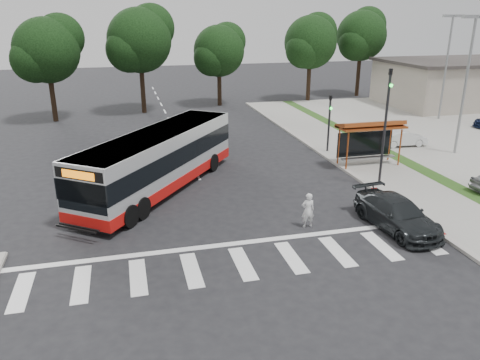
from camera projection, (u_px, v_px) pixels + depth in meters
name	position (u px, v px, depth m)	size (l,w,h in m)	color
ground	(217.00, 213.00, 22.74)	(140.00, 140.00, 0.00)	black
sidewalk_east	(349.00, 152.00, 32.57)	(4.00, 40.00, 0.12)	gray
curb_east	(322.00, 154.00, 32.10)	(0.30, 40.00, 0.15)	#9E9991
curb_east_red	(405.00, 210.00, 22.97)	(0.32, 6.00, 0.15)	maroon
parking_lot	(475.00, 135.00, 37.17)	(18.00, 36.00, 0.10)	gray
commercial_building	(455.00, 84.00, 49.02)	(14.00, 10.00, 4.40)	#A89A8C
building_roof_cap	(458.00, 61.00, 48.23)	(14.60, 10.60, 0.30)	#383330
crosswalk_ladder	(243.00, 263.00, 18.17)	(18.00, 2.60, 0.01)	silver
bus_shelter	(370.00, 130.00, 29.11)	(4.20, 1.60, 2.86)	#9A4319
traffic_signal_ne_tall	(386.00, 118.00, 25.02)	(0.18, 0.37, 6.50)	black
traffic_signal_ne_short	(329.00, 118.00, 31.88)	(0.18, 0.37, 4.00)	black
lot_light_front	(468.00, 67.00, 30.39)	(1.90, 0.35, 9.01)	gray
lot_light_mid	(448.00, 53.00, 40.91)	(1.90, 0.35, 9.01)	gray
tree_ne_a	(311.00, 41.00, 49.94)	(6.16, 5.74, 9.30)	black
tree_ne_b	(362.00, 35.00, 53.21)	(6.16, 5.74, 10.02)	black
tree_north_a	(140.00, 39.00, 43.79)	(6.60, 6.15, 10.17)	black
tree_north_b	(219.00, 50.00, 47.87)	(5.72, 5.33, 8.43)	black
tree_north_c	(47.00, 49.00, 40.32)	(6.16, 5.74, 9.30)	black
transit_bus	(159.00, 161.00, 25.34)	(2.70, 12.47, 3.22)	silver
pedestrian	(308.00, 210.00, 21.03)	(0.60, 0.39, 1.64)	silver
dark_sedan	(397.00, 214.00, 20.95)	(1.97, 4.86, 1.41)	black
parked_car_1	(403.00, 138.00, 33.85)	(1.18, 3.39, 1.12)	silver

